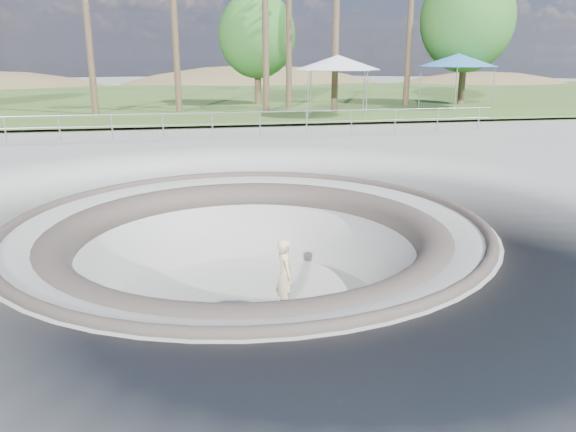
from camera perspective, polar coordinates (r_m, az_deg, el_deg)
The scene contains 11 objects.
ground at distance 12.11m, azimuth -4.13°, elevation -0.69°, with size 180.00×180.00×0.00m, color gray.
skate_bowl at distance 12.76m, azimuth -3.96°, elevation -8.58°, with size 14.00×14.00×4.10m.
grass_strip at distance 45.66m, azimuth -9.38°, elevation 11.81°, with size 180.00×36.00×0.12m.
distant_hills at distance 69.68m, azimuth -6.61°, elevation 7.34°, with size 103.20×45.00×28.60m.
safety_railing at distance 23.72m, azimuth -7.69°, elevation 9.20°, with size 25.00×0.06×1.03m.
skateboard at distance 12.29m, azimuth -0.30°, elevation -9.60°, with size 0.76×0.44×0.08m.
skater at distance 11.96m, azimuth -0.31°, elevation -6.07°, with size 0.58×0.38×1.60m, color beige.
canopy_white at distance 30.68m, azimuth 5.09°, elevation 15.26°, with size 6.05×6.05×3.18m.
canopy_blue at distance 36.54m, azimuth 16.89°, elevation 14.91°, with size 6.15×6.15×3.27m.
bushy_tree_mid at distance 38.32m, azimuth -3.16°, elevation 17.83°, with size 5.01×4.56×7.23m.
bushy_tree_right at distance 39.83m, azimuth 17.75°, elevation 18.46°, with size 6.09×5.53×8.78m.
Camera 1 is at (-1.33, -11.52, 3.50)m, focal length 35.00 mm.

